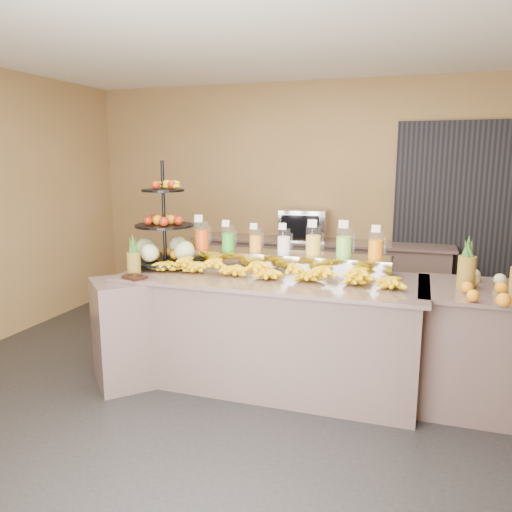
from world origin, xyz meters
The scene contains 20 objects.
ground centered at (0.00, 0.00, 0.00)m, with size 6.00×6.00×0.00m, color black.
room_envelope centered at (0.19, 0.79, 1.88)m, with size 6.04×5.02×2.82m.
buffet_counter centered at (-0.12, 0.26, 0.47)m, with size 2.75×1.25×0.93m.
right_counter centered at (1.70, 0.40, 0.47)m, with size 1.08×0.88×0.93m.
back_ledge centered at (0.00, 2.25, 0.47)m, with size 3.10×0.55×0.93m.
pitcher_tray centered at (0.03, 0.58, 1.01)m, with size 1.85×0.30×0.15m, color gray.
juice_pitcher_orange_a centered at (-0.75, 0.58, 1.19)m, with size 0.13×0.14×0.32m.
juice_pitcher_green centered at (-0.49, 0.58, 1.18)m, with size 0.12×0.12×0.28m.
juice_pitcher_orange_b centered at (-0.23, 0.58, 1.17)m, with size 0.11×0.11×0.27m.
juice_pitcher_milk centered at (0.03, 0.58, 1.17)m, with size 0.11×0.12×0.28m.
juice_pitcher_lemon centered at (0.29, 0.58, 1.19)m, with size 0.13×0.14×0.32m.
juice_pitcher_lime centered at (0.55, 0.58, 1.19)m, with size 0.13×0.14×0.32m.
juice_pitcher_orange_c centered at (0.81, 0.58, 1.18)m, with size 0.12×0.13×0.29m.
banana_heap centered at (0.01, 0.26, 1.01)m, with size 2.18×0.20×0.18m.
fruit_stand centered at (-0.99, 0.41, 1.17)m, with size 0.77×0.77×0.94m.
condiment_caddy centered at (-1.03, -0.13, 0.94)m, with size 0.18×0.13×0.03m, color black.
pineapple_left_a centered at (-1.11, 0.00, 1.06)m, with size 0.11×0.11×0.35m.
pineapple_left_b centered at (-0.87, 0.78, 1.07)m, with size 0.12×0.12×0.39m.
right_fruit_pile centered at (1.64, 0.23, 1.01)m, with size 0.47×0.44×0.25m.
oven_warmer centered at (-0.17, 2.25, 1.11)m, with size 0.54×0.38×0.36m, color gray.
Camera 1 is at (1.14, -3.56, 1.88)m, focal length 35.00 mm.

